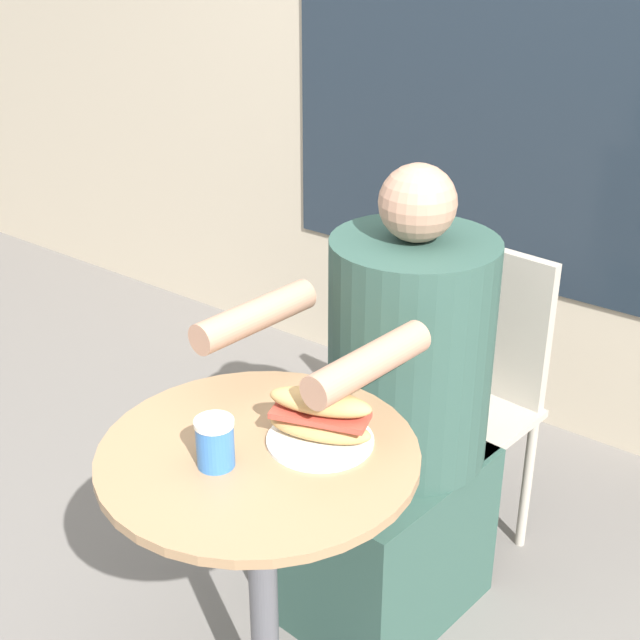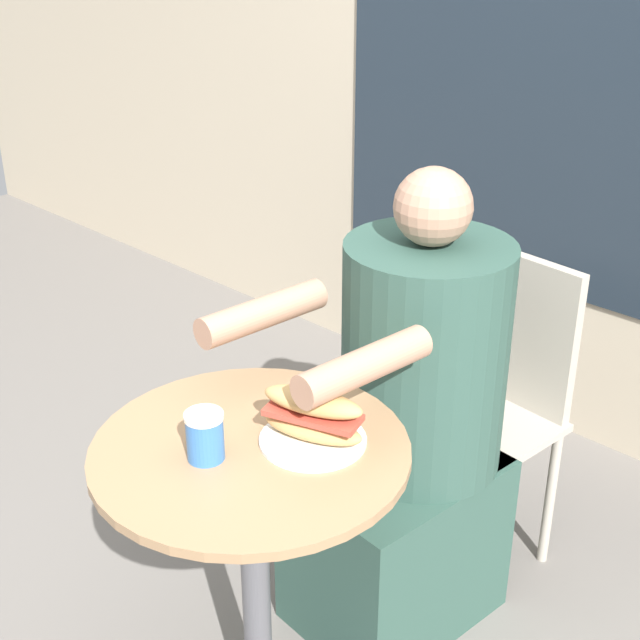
% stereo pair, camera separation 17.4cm
% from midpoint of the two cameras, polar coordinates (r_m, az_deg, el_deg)
% --- Properties ---
extents(cafe_table, '(0.62, 0.62, 0.75)m').
position_cam_midpoint_polar(cafe_table, '(1.84, -1.50, -13.61)').
color(cafe_table, '#997551').
rests_on(cafe_table, ground_plane).
extents(diner_chair, '(0.41, 0.41, 0.87)m').
position_cam_midpoint_polar(diner_chair, '(2.43, 13.15, -4.19)').
color(diner_chair, '#ADA393').
rests_on(diner_chair, ground_plane).
extents(seated_diner, '(0.43, 0.72, 1.18)m').
position_cam_midpoint_polar(seated_diner, '(2.18, 7.99, -7.83)').
color(seated_diner, '#2D4C42').
rests_on(seated_diner, ground_plane).
extents(sandwich_on_plate, '(0.21, 0.21, 0.11)m').
position_cam_midpoint_polar(sandwich_on_plate, '(1.70, 2.48, -6.49)').
color(sandwich_on_plate, white).
rests_on(sandwich_on_plate, cafe_table).
extents(drink_cup, '(0.07, 0.07, 0.10)m').
position_cam_midpoint_polar(drink_cup, '(1.66, -4.40, -7.49)').
color(drink_cup, '#336BB7').
rests_on(drink_cup, cafe_table).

